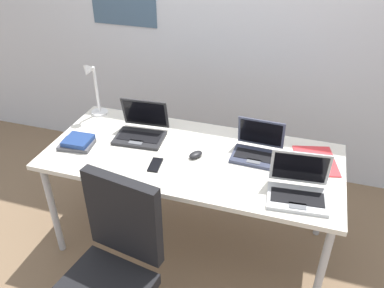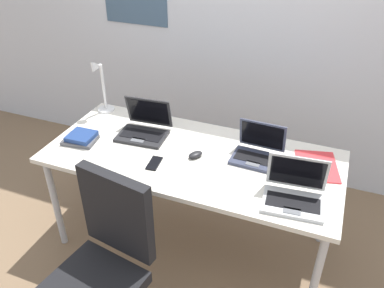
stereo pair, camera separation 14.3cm
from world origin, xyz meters
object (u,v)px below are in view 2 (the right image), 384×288
object	(u,v)px
cell_phone	(154,163)
laptop_mid_desk	(294,194)
paper_folder_near_lamp	(317,166)
laptop_center	(144,128)
laptop_near_mouse	(258,152)
office_chair	(102,280)
computer_mouse	(195,155)
book_stack	(81,138)
desk_lamp	(101,88)

from	to	relation	value
cell_phone	laptop_mid_desk	bearing A→B (deg)	-8.40
laptop_mid_desk	paper_folder_near_lamp	world-z (taller)	laptop_mid_desk
laptop_mid_desk	paper_folder_near_lamp	distance (m)	0.37
laptop_center	laptop_near_mouse	size ratio (longest dim) A/B	1.13
laptop_near_mouse	office_chair	bearing A→B (deg)	-122.72
laptop_center	cell_phone	xyz separation A→B (m)	(0.21, -0.28, -0.04)
laptop_center	computer_mouse	distance (m)	0.43
laptop_center	cell_phone	bearing A→B (deg)	-53.12
book_stack	office_chair	size ratio (longest dim) A/B	0.23
cell_phone	paper_folder_near_lamp	xyz separation A→B (m)	(0.90, 0.33, -0.00)
laptop_center	laptop_mid_desk	xyz separation A→B (m)	(1.03, -0.31, 0.00)
cell_phone	office_chair	world-z (taller)	office_chair
computer_mouse	book_stack	world-z (taller)	book_stack
cell_phone	book_stack	xyz separation A→B (m)	(-0.55, 0.05, 0.02)
desk_lamp	cell_phone	distance (m)	0.79
office_chair	book_stack	bearing A→B (deg)	128.56
computer_mouse	office_chair	xyz separation A→B (m)	(-0.22, -0.77, -0.36)
laptop_mid_desk	paper_folder_near_lamp	bearing A→B (deg)	77.50
laptop_near_mouse	office_chair	size ratio (longest dim) A/B	0.30
computer_mouse	paper_folder_near_lamp	size ratio (longest dim) A/B	0.31
laptop_mid_desk	office_chair	xyz separation A→B (m)	(-0.84, -0.58, -0.39)
desk_lamp	laptop_center	bearing A→B (deg)	-21.76
laptop_near_mouse	laptop_mid_desk	xyz separation A→B (m)	(0.27, -0.31, 0.00)
cell_phone	office_chair	bearing A→B (deg)	-98.33
laptop_near_mouse	paper_folder_near_lamp	distance (m)	0.35
cell_phone	office_chair	distance (m)	0.70
laptop_mid_desk	cell_phone	world-z (taller)	laptop_mid_desk
desk_lamp	paper_folder_near_lamp	distance (m)	1.54
laptop_mid_desk	office_chair	distance (m)	1.09
laptop_near_mouse	cell_phone	bearing A→B (deg)	-152.80
desk_lamp	office_chair	world-z (taller)	desk_lamp
laptop_near_mouse	desk_lamp	bearing A→B (deg)	172.22
book_stack	office_chair	xyz separation A→B (m)	(0.53, -0.66, -0.37)
laptop_near_mouse	laptop_mid_desk	size ratio (longest dim) A/B	0.88
laptop_mid_desk	cell_phone	bearing A→B (deg)	177.86
paper_folder_near_lamp	computer_mouse	bearing A→B (deg)	-166.19
cell_phone	computer_mouse	bearing A→B (deg)	31.51
laptop_center	paper_folder_near_lamp	world-z (taller)	laptop_center
laptop_near_mouse	computer_mouse	bearing A→B (deg)	-159.97
computer_mouse	cell_phone	distance (m)	0.25
computer_mouse	laptop_mid_desk	bearing A→B (deg)	14.60
desk_lamp	laptop_near_mouse	world-z (taller)	desk_lamp
laptop_near_mouse	computer_mouse	distance (m)	0.37
computer_mouse	paper_folder_near_lamp	distance (m)	0.72
paper_folder_near_lamp	cell_phone	bearing A→B (deg)	-160.00
desk_lamp	computer_mouse	world-z (taller)	desk_lamp
laptop_mid_desk	cell_phone	xyz separation A→B (m)	(-0.82, 0.03, -0.04)
laptop_center	laptop_near_mouse	world-z (taller)	laptop_center
desk_lamp	cell_phone	world-z (taller)	desk_lamp
computer_mouse	paper_folder_near_lamp	bearing A→B (deg)	45.17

